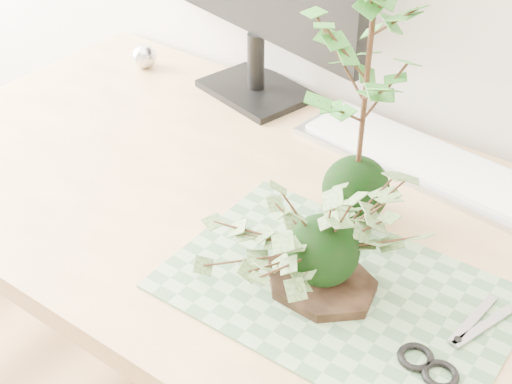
# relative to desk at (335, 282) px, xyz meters

# --- Properties ---
(desk) EXTENTS (1.60, 0.70, 0.74)m
(desk) POSITION_rel_desk_xyz_m (0.00, 0.00, 0.00)
(desk) COLOR #DDB371
(desk) RESTS_ON ground_plane
(cutting_mat) EXTENTS (0.46, 0.31, 0.00)m
(cutting_mat) POSITION_rel_desk_xyz_m (0.06, -0.10, 0.09)
(cutting_mat) COLOR #4B714C
(cutting_mat) RESTS_ON desk
(stone_dish) EXTENTS (0.17, 0.17, 0.01)m
(stone_dish) POSITION_rel_desk_xyz_m (0.03, -0.11, 0.10)
(stone_dish) COLOR black
(stone_dish) RESTS_ON cutting_mat
(ivy_kokedama) EXTENTS (0.35, 0.35, 0.19)m
(ivy_kokedama) POSITION_rel_desk_xyz_m (0.03, -0.11, 0.20)
(ivy_kokedama) COLOR black
(ivy_kokedama) RESTS_ON stone_dish
(maple_kokedama) EXTENTS (0.27, 0.27, 0.42)m
(maple_kokedama) POSITION_rel_desk_xyz_m (-0.01, 0.06, 0.38)
(maple_kokedama) COLOR black
(maple_kokedama) RESTS_ON desk
(keyboard) EXTENTS (0.51, 0.20, 0.02)m
(keyboard) POSITION_rel_desk_xyz_m (0.03, 0.25, 0.10)
(keyboard) COLOR #BABAC1
(keyboard) RESTS_ON desk
(foil_ball) EXTENTS (0.05, 0.05, 0.05)m
(foil_ball) POSITION_rel_desk_xyz_m (-0.62, 0.24, 0.11)
(foil_ball) COLOR silver
(foil_ball) RESTS_ON desk
(scissors) EXTENTS (0.09, 0.19, 0.01)m
(scissors) POSITION_rel_desk_xyz_m (0.22, -0.13, 0.10)
(scissors) COLOR #929297
(scissors) RESTS_ON cutting_mat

